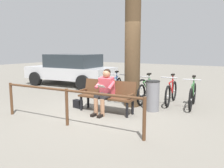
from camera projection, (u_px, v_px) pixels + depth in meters
The scene contains 13 objects.
ground_plane at pixel (98, 113), 6.40m from camera, with size 40.00×40.00×0.00m, color slate.
bench at pixel (108, 94), 6.48m from camera, with size 1.62×0.57×0.87m.
person_reading at pixel (105, 89), 6.30m from camera, with size 0.51×0.78×1.20m.
handbag at pixel (78, 104), 6.94m from camera, with size 0.30×0.14×0.24m, color black.
tree_trunk at pixel (133, 47), 6.94m from camera, with size 0.46×0.46×3.57m, color #4C3823.
litter_bin at pixel (153, 96), 6.57m from camera, with size 0.39×0.39×0.86m.
bicycle_blue at pixel (193, 95), 6.98m from camera, with size 0.48×1.67×0.94m.
bicycle_orange at pixel (171, 92), 7.45m from camera, with size 0.48×1.67×0.94m.
bicycle_silver at pixel (147, 91), 7.66m from camera, with size 0.48×1.68×0.94m.
bicycle_red at pixel (132, 89), 8.07m from camera, with size 0.56×1.65×0.94m.
bicycle_green at pixel (115, 87), 8.39m from camera, with size 0.63×1.62×0.94m.
railing_fence at pixel (66, 99), 5.30m from camera, with size 3.80×0.32×0.85m.
parked_car at pixel (71, 69), 11.20m from camera, with size 4.34×2.30×1.47m.
Camera 1 is at (-3.66, 5.03, 1.75)m, focal length 37.73 mm.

